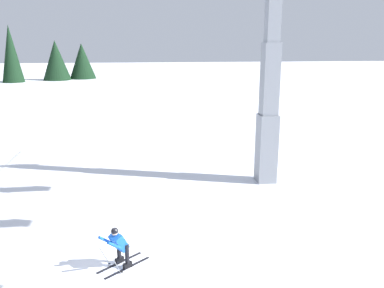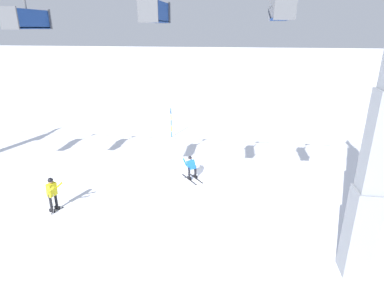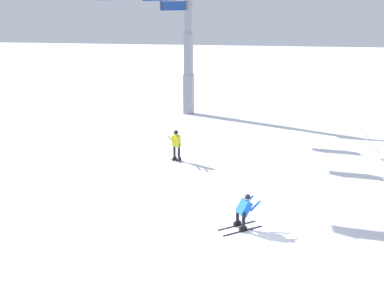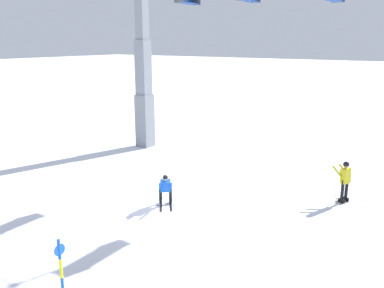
# 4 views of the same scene
# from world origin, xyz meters

# --- Properties ---
(ground_plane) EXTENTS (260.00, 260.00, 0.00)m
(ground_plane) POSITION_xyz_m (0.00, 0.00, 0.00)
(ground_plane) COLOR white
(skier_carving_main) EXTENTS (1.43, 1.61, 1.46)m
(skier_carving_main) POSITION_xyz_m (0.34, -0.29, 0.75)
(skier_carving_main) COLOR black
(skier_carving_main) RESTS_ON ground_plane
(lift_tower_near) EXTENTS (0.89, 2.67, 10.54)m
(lift_tower_near) POSITION_xyz_m (-6.53, 6.47, 4.32)
(lift_tower_near) COLOR gray
(lift_tower_near) RESTS_ON ground_plane
(chairlift_seat_nearest) EXTENTS (0.61, 1.75, 1.90)m
(chairlift_seat_nearest) POSITION_xyz_m (-3.25, 6.47, 8.86)
(chairlift_seat_nearest) COLOR black
(chairlift_seat_second) EXTENTS (0.61, 1.75, 1.96)m
(chairlift_seat_second) POSITION_xyz_m (0.40, 6.47, 8.81)
(chairlift_seat_second) COLOR black
(chairlift_seat_middle) EXTENTS (0.61, 1.81, 2.15)m
(chairlift_seat_middle) POSITION_xyz_m (4.55, 6.47, 8.63)
(chairlift_seat_middle) COLOR black
(trail_marker_pole) EXTENTS (0.07, 0.28, 2.38)m
(trail_marker_pole) POSITION_xyz_m (2.96, -7.46, 1.28)
(trail_marker_pole) COLOR blue
(trail_marker_pole) RESTS_ON ground_plane
(skier_distant_uphill) EXTENTS (1.76, 0.93, 1.81)m
(skier_distant_uphill) POSITION_xyz_m (6.36, 4.16, 1.05)
(skier_distant_uphill) COLOR white
(skier_distant_uphill) RESTS_ON ground_plane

